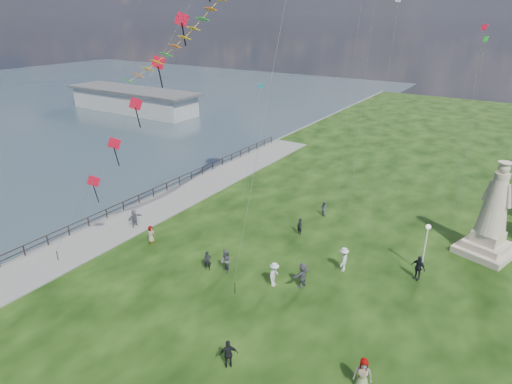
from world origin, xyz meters
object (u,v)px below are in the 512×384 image
Objects in this scene: statue at (492,221)px; person_3 at (229,354)px; pier_pavilion at (133,100)px; person_10 at (151,234)px; lamppost at (426,238)px; person_11 at (302,275)px; person_0 at (208,261)px; person_7 at (324,208)px; person_8 at (344,259)px; person_5 at (135,219)px; person_6 at (300,227)px; person_9 at (418,267)px; person_1 at (226,261)px; person_2 at (274,275)px; person_4 at (363,374)px.

statue is 23.21m from person_3.
pier_pavilion reaches higher than person_10.
person_11 is (-6.60, -6.51, -1.89)m from lamppost.
person_10 is (42.40, -36.89, -1.09)m from pier_pavilion.
person_0 is (49.04, -37.63, -1.07)m from pier_pavilion.
person_7 is (3.41, 13.37, -0.05)m from person_0.
statue is at bearing 126.88° from person_8.
person_5 reaches higher than person_6.
person_6 is at bearing 117.93° from person_7.
person_5 is (39.16, -35.71, -1.02)m from pier_pavilion.
person_9 reaches higher than person_10.
person_3 is at bearing -26.17° from person_1.
person_6 is 0.81× the size of person_11.
person_9 is (-0.03, -1.15, -1.88)m from lamppost.
person_7 is (-1.81, 12.43, -0.19)m from person_2.
person_11 is (6.93, 1.90, 0.17)m from person_0.
person_10 is at bearing -106.54° from person_5.
person_5 is (-15.10, 0.99, -0.10)m from person_2.
person_1 reaches higher than person_6.
person_3 is at bearing 13.83° from person_11.
person_5 is at bearing -130.89° from person_6.
person_4 is (6.58, 2.49, 0.09)m from person_3.
person_6 is (1.88, 8.20, -0.16)m from person_1.
pier_pavilion reaches higher than person_7.
person_8 is at bearing -2.62° from person_0.
person_8 is (57.60, -32.25, -0.89)m from pier_pavilion.
pier_pavilion is 20.02× the size of person_10.
person_8 is at bearing -9.82° from person_6.
person_2 reaches higher than person_5.
person_10 is at bearing -80.71° from person_8.
person_0 is 0.82× the size of person_11.
lamppost is 21.67m from person_10.
statue is at bearing -62.57° from person_5.
person_11 is (-6.56, -5.37, -0.01)m from person_9.
person_9 is (-3.69, -6.61, -1.97)m from statue.
person_4 reaches higher than person_0.
person_3 is 15.98m from person_6.
lamppost reaches higher than person_6.
statue is at bearing -159.16° from person_3.
person_0 is 0.84× the size of person_2.
person_5 is (-23.42, 6.30, -0.14)m from person_4.
person_1 reaches higher than person_0.
pier_pavilion is 61.82m from person_0.
pier_pavilion is at bearing 154.97° from lamppost.
person_8 is 15.89m from person_10.
person_1 is 1.07× the size of person_3.
person_9 is (13.49, 7.27, 0.17)m from person_0.
person_6 reaches higher than person_10.
person_8 is at bearing -78.37° from person_10.
person_0 is 0.81× the size of person_8.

